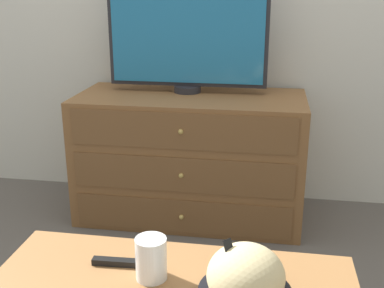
{
  "coord_description": "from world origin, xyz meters",
  "views": [
    {
      "loc": [
        0.44,
        -2.64,
        1.19
      ],
      "look_at": [
        0.22,
        -1.25,
        0.72
      ],
      "focal_mm": 45.0,
      "sensor_mm": 36.0,
      "label": 1
    }
  ],
  "objects": [
    {
      "name": "remote_control",
      "position": [
        0.04,
        -1.52,
        0.45
      ],
      "size": [
        0.13,
        0.03,
        0.02
      ],
      "color": "black",
      "rests_on": "coffee_table"
    },
    {
      "name": "tv",
      "position": [
        0.02,
        -0.21,
        0.97
      ],
      "size": [
        0.81,
        0.14,
        0.61
      ],
      "color": "#232328",
      "rests_on": "dresser"
    },
    {
      "name": "drink_cup",
      "position": [
        0.16,
        -1.56,
        0.5
      ],
      "size": [
        0.08,
        0.08,
        0.12
      ],
      "color": "white",
      "rests_on": "coffee_table"
    },
    {
      "name": "ground_plane",
      "position": [
        0.0,
        0.0,
        0.0
      ],
      "size": [
        12.0,
        12.0,
        0.0
      ],
      "primitive_type": "plane",
      "color": "#56514C"
    },
    {
      "name": "dresser",
      "position": [
        0.05,
        -0.29,
        0.33
      ],
      "size": [
        1.16,
        0.54,
        0.65
      ],
      "color": "brown",
      "rests_on": "ground_plane"
    },
    {
      "name": "takeout_bowl",
      "position": [
        0.41,
        -1.63,
        0.51
      ],
      "size": [
        0.23,
        0.23,
        0.17
      ],
      "color": "black",
      "rests_on": "coffee_table"
    }
  ]
}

